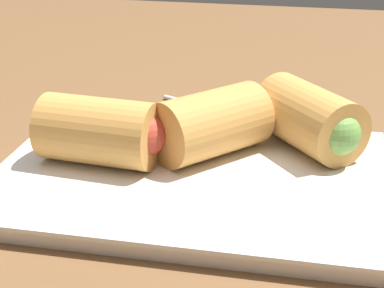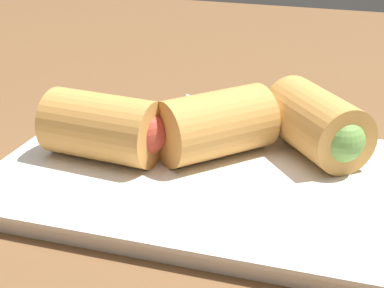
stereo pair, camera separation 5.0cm
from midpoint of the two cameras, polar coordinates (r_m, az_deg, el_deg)
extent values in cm
cube|color=brown|center=(48.90, 1.39, -5.44)|extent=(180.00, 140.00, 2.00)
cube|color=white|center=(49.05, -2.93, -3.25)|extent=(28.28, 20.33, 1.20)
cube|color=white|center=(48.72, -2.94, -2.47)|extent=(29.41, 21.14, 0.30)
cylinder|color=#D19347|center=(50.08, -1.16, 1.75)|extent=(9.75, 10.04, 5.19)
sphere|color=beige|center=(52.13, 2.09, 2.64)|extent=(3.38, 3.38, 3.38)
cylinder|color=#D19347|center=(51.70, 7.65, 2.26)|extent=(9.61, 10.11, 5.19)
sphere|color=#6B9E47|center=(49.02, 10.06, 0.87)|extent=(3.38, 3.38, 3.38)
cylinder|color=#D19347|center=(49.56, -11.22, 1.04)|extent=(9.25, 5.97, 5.19)
sphere|color=#B23D2D|center=(48.04, -7.38, 0.57)|extent=(3.38, 3.38, 3.38)
cylinder|color=silver|center=(64.22, -0.59, 3.12)|extent=(10.85, 5.41, 0.50)
ellipsoid|color=silver|center=(58.49, 8.15, 1.16)|extent=(4.50, 4.09, 1.26)
camera|label=1|loc=(0.03, -93.00, -1.31)|focal=60.00mm
camera|label=2|loc=(0.03, 87.00, 1.31)|focal=60.00mm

